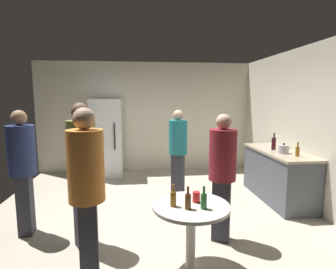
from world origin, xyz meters
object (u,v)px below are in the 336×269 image
beer_bottle_amber (173,198)px  person_in_maroon_shirt (222,168)px  beer_bottle_brown (188,201)px  person_in_navy_shirt (22,163)px  kettle (284,149)px  plastic_cup_red (196,197)px  wine_bottle_on_counter (274,143)px  foreground_table (191,214)px  refrigerator (107,138)px  person_in_orange_shirt (87,184)px  beer_bottle_on_counter (297,151)px  person_in_olive_shirt (82,164)px  beer_bottle_green (204,201)px  person_in_teal_shirt (178,146)px

beer_bottle_amber → person_in_maroon_shirt: bearing=40.5°
beer_bottle_brown → person_in_navy_shirt: size_ratio=0.14×
kettle → plastic_cup_red: (-1.83, -1.53, -0.18)m
wine_bottle_on_counter → person_in_navy_shirt: bearing=-167.1°
foreground_table → person_in_navy_shirt: (-2.05, 1.01, 0.35)m
refrigerator → person_in_navy_shirt: size_ratio=1.08×
beer_bottle_brown → person_in_orange_shirt: size_ratio=0.13×
beer_bottle_on_counter → person_in_navy_shirt: size_ratio=0.14×
beer_bottle_amber → plastic_cup_red: beer_bottle_amber is taller
beer_bottle_amber → person_in_orange_shirt: person_in_orange_shirt is taller
beer_bottle_on_counter → kettle: bearing=110.3°
beer_bottle_amber → person_in_navy_shirt: size_ratio=0.14×
person_in_orange_shirt → beer_bottle_on_counter: bearing=18.3°
refrigerator → person_in_olive_shirt: 3.06m
beer_bottle_brown → beer_bottle_green: size_ratio=1.00×
beer_bottle_on_counter → plastic_cup_red: bearing=-146.2°
foreground_table → person_in_teal_shirt: bearing=85.1°
person_in_maroon_shirt → person_in_olive_shirt: bearing=-67.3°
beer_bottle_on_counter → beer_bottle_amber: bearing=-147.9°
kettle → beer_bottle_green: (-1.80, -1.71, -0.15)m
refrigerator → wine_bottle_on_counter: 3.63m
person_in_maroon_shirt → foreground_table: bearing=-16.9°
foreground_table → person_in_teal_shirt: size_ratio=0.50×
beer_bottle_brown → person_in_teal_shirt: person_in_teal_shirt is taller
refrigerator → beer_bottle_green: 4.05m
person_in_teal_shirt → person_in_navy_shirt: 2.56m
refrigerator → beer_bottle_amber: refrigerator is taller
foreground_table → person_in_olive_shirt: bearing=152.3°
wine_bottle_on_counter → foreground_table: 2.71m
wine_bottle_on_counter → foreground_table: bearing=-134.6°
beer_bottle_green → kettle: bearing=43.6°
wine_bottle_on_counter → foreground_table: size_ratio=0.39×
kettle → person_in_orange_shirt: size_ratio=0.14×
beer_bottle_brown → kettle: bearing=41.0°
person_in_orange_shirt → person_in_maroon_shirt: bearing=16.3°
beer_bottle_green → person_in_orange_shirt: 1.15m
beer_bottle_on_counter → beer_bottle_green: (-1.89, -1.46, -0.17)m
beer_bottle_green → foreground_table: bearing=132.9°
refrigerator → beer_bottle_on_counter: bearing=-35.6°
wine_bottle_on_counter → person_in_navy_shirt: 4.04m
beer_bottle_green → person_in_teal_shirt: bearing=87.8°
wine_bottle_on_counter → beer_bottle_amber: size_ratio=1.35×
beer_bottle_amber → person_in_maroon_shirt: person_in_maroon_shirt is taller
beer_bottle_brown → plastic_cup_red: size_ratio=2.09×
person_in_maroon_shirt → wine_bottle_on_counter: bearing=158.7°
foreground_table → beer_bottle_amber: bearing=-173.9°
wine_bottle_on_counter → person_in_navy_shirt: size_ratio=0.19×
beer_bottle_on_counter → person_in_teal_shirt: (-1.80, 0.90, -0.04)m
beer_bottle_on_counter → person_in_teal_shirt: bearing=153.3°
beer_bottle_on_counter → person_in_teal_shirt: person_in_teal_shirt is taller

